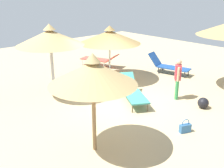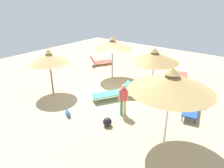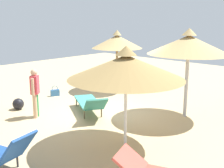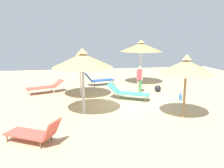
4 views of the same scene
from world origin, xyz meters
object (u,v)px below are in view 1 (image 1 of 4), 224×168
(parasol_umbrella_back, at_px, (50,38))
(handbag, at_px, (185,128))
(lounge_chair_edge, at_px, (100,59))
(beach_ball, at_px, (203,103))
(lounge_chair_near_right, at_px, (132,91))
(parasol_umbrella_far_left, at_px, (93,73))
(parasol_umbrella_near_left, at_px, (110,37))
(lounge_chair_front, at_px, (168,65))
(person_standing_far_left, at_px, (178,77))

(parasol_umbrella_back, relative_size, handbag, 6.50)
(lounge_chair_edge, relative_size, handbag, 5.12)
(beach_ball, bearing_deg, lounge_chair_near_right, 32.01)
(handbag, bearing_deg, parasol_umbrella_back, 14.90)
(parasol_umbrella_far_left, relative_size, lounge_chair_near_right, 1.15)
(parasol_umbrella_far_left, height_order, parasol_umbrella_near_left, parasol_umbrella_far_left)
(lounge_chair_front, xyz_separation_m, person_standing_far_left, (-2.18, 2.38, 0.45))
(parasol_umbrella_far_left, height_order, person_standing_far_left, parasol_umbrella_far_left)
(parasol_umbrella_back, height_order, handbag, parasol_umbrella_back)
(parasol_umbrella_near_left, height_order, parasol_umbrella_back, parasol_umbrella_back)
(parasol_umbrella_far_left, bearing_deg, beach_ball, -97.37)
(parasol_umbrella_far_left, distance_m, beach_ball, 4.81)
(parasol_umbrella_far_left, height_order, lounge_chair_front, parasol_umbrella_far_left)
(lounge_chair_front, xyz_separation_m, handbag, (-3.83, 4.30, -0.27))
(parasol_umbrella_near_left, height_order, handbag, parasol_umbrella_near_left)
(parasol_umbrella_near_left, distance_m, lounge_chair_near_right, 3.05)
(lounge_chair_near_right, bearing_deg, lounge_chair_front, -72.80)
(person_standing_far_left, relative_size, handbag, 3.61)
(lounge_chair_edge, xyz_separation_m, handbag, (-7.07, 2.66, -0.24))
(lounge_chair_front, xyz_separation_m, beach_ball, (-3.31, 2.39, -0.22))
(lounge_chair_edge, bearing_deg, handbag, 159.40)
(lounge_chair_near_right, relative_size, lounge_chair_edge, 1.02)
(parasol_umbrella_back, bearing_deg, lounge_chair_front, -102.13)
(lounge_chair_near_right, distance_m, beach_ball, 2.55)
(parasol_umbrella_back, xyz_separation_m, person_standing_far_left, (-3.39, -3.26, -1.41))
(parasol_umbrella_far_left, distance_m, parasol_umbrella_back, 4.12)
(parasol_umbrella_back, distance_m, handbag, 5.64)
(parasol_umbrella_back, height_order, lounge_chair_front, parasol_umbrella_back)
(lounge_chair_front, bearing_deg, handbag, 131.73)
(parasol_umbrella_near_left, height_order, lounge_chair_edge, parasol_umbrella_near_left)
(person_standing_far_left, bearing_deg, lounge_chair_near_right, 53.19)
(parasol_umbrella_far_left, distance_m, person_standing_far_left, 4.61)
(parasol_umbrella_near_left, relative_size, parasol_umbrella_back, 0.99)
(person_standing_far_left, bearing_deg, parasol_umbrella_near_left, 5.45)
(lounge_chair_edge, xyz_separation_m, person_standing_far_left, (-5.42, 0.74, 0.47))
(parasol_umbrella_back, xyz_separation_m, handbag, (-5.04, -1.34, -2.13))
(beach_ball, bearing_deg, parasol_umbrella_back, 35.67)
(parasol_umbrella_back, bearing_deg, beach_ball, -144.33)
(lounge_chair_near_right, bearing_deg, parasol_umbrella_back, 38.72)
(parasol_umbrella_near_left, xyz_separation_m, lounge_chair_near_right, (-2.40, 1.04, -1.57))
(parasol_umbrella_near_left, xyz_separation_m, lounge_chair_edge, (2.00, -1.06, -1.57))
(parasol_umbrella_near_left, relative_size, lounge_chair_near_right, 1.23)
(handbag, bearing_deg, lounge_chair_edge, -20.60)
(lounge_chair_near_right, relative_size, person_standing_far_left, 1.45)
(beach_ball, bearing_deg, lounge_chair_edge, -6.56)
(parasol_umbrella_back, height_order, person_standing_far_left, parasol_umbrella_back)
(lounge_chair_edge, distance_m, handbag, 7.56)
(parasol_umbrella_back, bearing_deg, parasol_umbrella_near_left, -89.46)
(parasol_umbrella_far_left, xyz_separation_m, parasol_umbrella_back, (3.96, -1.15, 0.20))
(handbag, bearing_deg, lounge_chair_near_right, -11.78)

